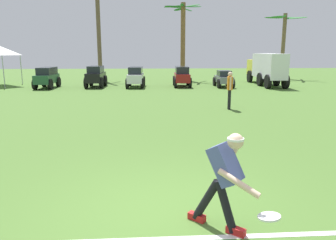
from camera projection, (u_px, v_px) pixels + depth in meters
ground_plane at (164, 213)px, 4.97m from camera, size 80.00×80.00×0.00m
field_line_paint at (167, 239)px, 4.29m from camera, size 23.59×0.23×0.01m
frisbee_thrower at (224, 176)px, 4.36m from camera, size 0.80×0.94×1.39m
frisbee_in_flight at (269, 217)px, 3.85m from camera, size 0.38×0.38×0.06m
teammate_near_sideline at (230, 87)px, 13.55m from camera, size 0.24×0.50×1.56m
parked_car_slot_a at (47, 77)px, 21.26m from camera, size 1.21×2.43×1.34m
parked_car_slot_b at (96, 76)px, 21.82m from camera, size 1.24×2.38×1.40m
parked_car_slot_c at (136, 76)px, 21.83m from camera, size 1.24×2.44×1.34m
parked_car_slot_d at (182, 76)px, 22.24m from camera, size 1.21×2.43×1.34m
parked_car_slot_e at (224, 79)px, 21.92m from camera, size 1.10×2.21×1.10m
box_truck at (266, 67)px, 23.02m from camera, size 1.54×5.93×2.20m
palm_tree_far_left at (99, 26)px, 26.43m from camera, size 3.17×3.47×7.44m
palm_tree_left_of_centre at (183, 35)px, 26.70m from camera, size 3.08×3.21×6.17m
palm_tree_right_of_centre at (284, 39)px, 28.04m from camera, size 3.35×3.08×5.48m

